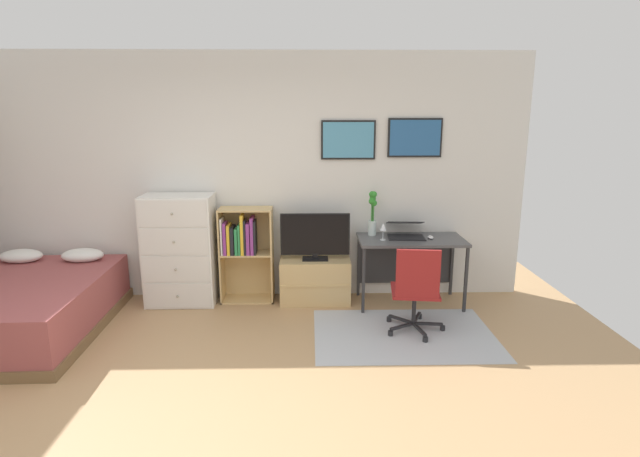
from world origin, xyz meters
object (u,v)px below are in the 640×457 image
Objects in this scene: desk at (409,249)px; computer_mouse at (430,237)px; bamboo_vase at (373,211)px; laptop at (406,230)px; office_chair at (416,288)px; wine_glass at (383,228)px; bookshelf at (244,246)px; television at (315,237)px; tv_stand at (315,280)px; dresser at (180,250)px; bed at (22,307)px.

desk is 0.27m from computer_mouse.
laptop is at bearing -10.77° from bamboo_vase.
wine_glass is (-0.22, 0.72, 0.42)m from office_chair.
television is at bearing -5.07° from bookshelf.
bookshelf is 1.37× the size of tv_stand.
dresser is 2.46m from laptop.
desk is at bearing 89.94° from office_chair.
tv_stand is 0.89× the size of office_chair.
tv_stand is at bearing 167.94° from wine_glass.
television is (1.47, -0.01, 0.14)m from dresser.
bookshelf is (0.68, 0.06, 0.02)m from dresser.
desk is at bearing -11.88° from bamboo_vase.
bookshelf is at bearing 158.40° from office_chair.
bamboo_vase is (-0.36, 0.07, 0.20)m from laptop.
wine_glass reaches higher than computer_mouse.
office_chair reaches higher than tv_stand.
laptop reaches higher than bed.
bamboo_vase is (0.63, 0.09, 0.26)m from television.
office_chair is at bearing -111.70° from computer_mouse.
computer_mouse is at bearing -2.01° from dresser.
office_chair reaches higher than bed.
office_chair is (0.93, -0.85, -0.29)m from television.
television reaches higher than bed.
dresser is at bearing -174.78° from bookshelf.
bed is 18.75× the size of computer_mouse.
tv_stand is at bearing 174.91° from computer_mouse.
bamboo_vase is at bearing 168.12° from desk.
wine_glass is at bearing -7.61° from bookshelf.
desk is 6.28× the size of wine_glass.
tv_stand is at bearing 179.11° from desk.
desk is at bearing 155.24° from computer_mouse.
wine_glass is (1.50, -0.20, 0.25)m from bookshelf.
laptop is 0.41m from bamboo_vase.
television is at bearing -90.00° from tv_stand.
desk is at bearing 0.34° from television.
desk reaches higher than tv_stand.
dresser is 2.14m from bamboo_vase.
bookshelf is 1.22× the size of office_chair.
bed is 10.83× the size of wine_glass.
bed is 2.94m from television.
tv_stand is 1.09m from desk.
desk is 0.87m from office_chair.
bamboo_vase reaches higher than bookshelf.
bed is at bearing -166.45° from bamboo_vase.
dresser reaches higher than television.
television is 1.29m from office_chair.
bamboo_vase reaches higher than office_chair.
dresser is 1.51m from tv_stand.
office_chair is at bearing -3.23° from bed.
laptop is (3.79, 0.76, 0.55)m from bed.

